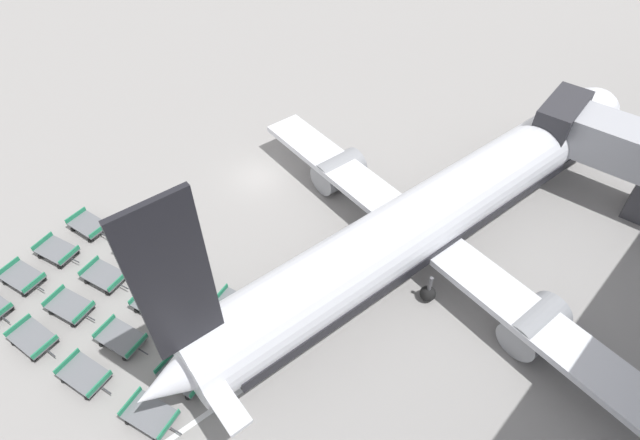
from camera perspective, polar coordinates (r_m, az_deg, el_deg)
The scene contains 18 objects.
ground_plane at distance 39.67m, azimuth -7.03°, elevation 4.95°, with size 500.00×500.00×0.00m, color gray.
airplane at distance 32.72m, azimuth 12.60°, elevation 0.38°, with size 31.05×40.47×13.99m.
baggage_dolly_row_near_col_b at distance 33.64m, azimuth -29.97°, elevation -11.64°, with size 3.44×2.12×0.92m.
baggage_dolly_row_near_col_c at distance 30.99m, azimuth -25.31°, elevation -15.71°, with size 3.45×2.22×0.92m.
baggage_dolly_row_near_col_d at distance 28.65m, azimuth -18.82°, elevation -20.36°, with size 3.45×2.32×0.92m.
baggage_dolly_row_mid_a_col_a at distance 37.02m, azimuth -30.86°, elevation -5.64°, with size 3.45×2.25×0.92m.
baggage_dolly_row_mid_a_col_b at distance 34.06m, azimuth -26.66°, elevation -8.81°, with size 3.45×2.32×0.92m.
baggage_dolly_row_mid_a_col_c at distance 31.47m, azimuth -21.75°, elevation -12.45°, with size 3.45×2.26×0.92m.
baggage_dolly_row_mid_a_col_d at distance 29.19m, azimuth -15.32°, elevation -16.71°, with size 3.44×2.17×0.92m.
baggage_dolly_row_mid_b_col_a at distance 37.59m, azimuth -27.85°, elevation -3.13°, with size 3.45×2.31×0.92m.
baggage_dolly_row_mid_b_col_b at distance 34.72m, azimuth -23.41°, elevation -5.90°, with size 3.45×2.29×0.92m.
baggage_dolly_row_mid_b_col_c at distance 32.17m, azimuth -18.29°, elevation -9.19°, with size 3.45×2.28×0.92m.
baggage_dolly_row_mid_b_col_d at distance 29.89m, azimuth -12.16°, elevation -13.36°, with size 3.44×2.16×0.92m.
baggage_dolly_row_far_col_a at distance 38.42m, azimuth -24.93°, elevation -0.54°, with size 3.44×2.11×0.92m.
baggage_dolly_row_far_col_b at distance 35.48m, azimuth -20.21°, elevation -3.21°, with size 3.44×2.34×0.92m.
baggage_dolly_row_far_col_c at distance 32.99m, azimuth -15.30°, elevation -6.34°, with size 3.45×2.24×0.92m.
baggage_dolly_row_far_col_d at distance 30.95m, azimuth -9.50°, elevation -9.67°, with size 3.45×2.26×0.92m.
stand_guidance_stripe at distance 30.51m, azimuth 2.29°, elevation -11.54°, with size 4.15×29.11×0.01m.
Camera 1 is at (24.30, -18.09, 25.61)m, focal length 28.00 mm.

